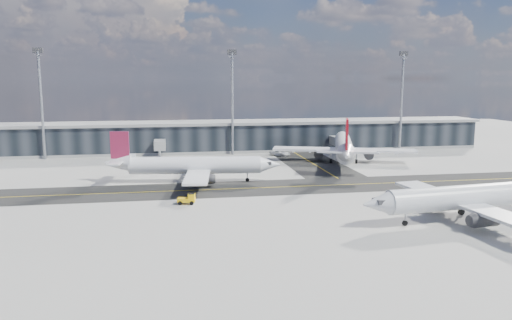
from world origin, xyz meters
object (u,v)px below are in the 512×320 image
object	(u,v)px
baggage_tug	(188,199)
service_van	(280,153)
airliner_near	(473,197)
airliner_af	(193,165)
airliner_redtail	(344,147)

from	to	relation	value
baggage_tug	service_van	bearing A→B (deg)	162.45
airliner_near	service_van	world-z (taller)	airliner_near
baggage_tug	service_van	size ratio (longest dim) A/B	0.53
airliner_af	airliner_redtail	world-z (taller)	airliner_redtail
service_van	airliner_near	bearing A→B (deg)	-116.22
airliner_redtail	service_van	xyz separation A→B (m)	(-13.26, 14.32, -3.32)
airliner_redtail	baggage_tug	xyz separation A→B (m)	(-40.19, -35.48, -3.22)
airliner_redtail	service_van	world-z (taller)	airliner_redtail
airliner_af	service_van	world-z (taller)	airliner_af
airliner_af	service_van	xyz separation A→B (m)	(25.29, 31.60, -2.67)
airliner_redtail	service_van	size ratio (longest dim) A/B	6.98
airliner_af	baggage_tug	bearing A→B (deg)	1.64
baggage_tug	service_van	distance (m)	56.61
airliner_near	baggage_tug	world-z (taller)	airliner_near
airliner_af	airliner_redtail	xyz separation A→B (m)	(38.55, 17.28, 0.65)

